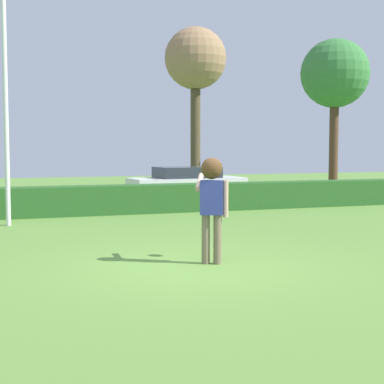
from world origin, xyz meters
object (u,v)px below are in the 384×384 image
at_px(lamppost, 5,88).
at_px(oak_tree, 335,75).
at_px(person, 212,195).
at_px(parked_car_white, 187,182).
at_px(bare_elm_tree, 195,62).
at_px(frisbee, 220,198).

height_order(lamppost, oak_tree, oak_tree).
bearing_deg(person, parked_car_white, 73.18).
height_order(parked_car_white, oak_tree, oak_tree).
bearing_deg(bare_elm_tree, parked_car_white, -114.78).
distance_m(person, frisbee, 0.52).
distance_m(frisbee, bare_elm_tree, 15.50).
distance_m(frisbee, oak_tree, 16.02).
bearing_deg(person, oak_tree, 49.91).
relative_size(parked_car_white, bare_elm_tree, 0.61).
height_order(frisbee, oak_tree, oak_tree).
bearing_deg(oak_tree, bare_elm_tree, 157.70).
xyz_separation_m(parked_car_white, oak_tree, (6.94, 1.06, 4.30)).
relative_size(frisbee, lamppost, 0.04).
bearing_deg(bare_elm_tree, lamppost, -133.91).
relative_size(frisbee, oak_tree, 0.04).
bearing_deg(lamppost, parked_car_white, 37.76).
bearing_deg(lamppost, oak_tree, 24.35).
distance_m(person, oak_tree, 16.49).
bearing_deg(lamppost, person, -63.60).
bearing_deg(bare_elm_tree, person, -108.69).
bearing_deg(frisbee, oak_tree, 49.86).
bearing_deg(oak_tree, frisbee, -130.14).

